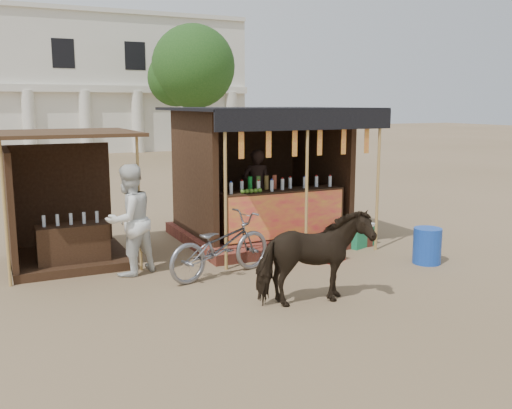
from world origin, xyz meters
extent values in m
plane|color=#846B4C|center=(0.00, 0.00, 0.00)|extent=(120.00, 120.00, 0.00)
cube|color=#984431|center=(1.00, 3.50, 0.11)|extent=(3.40, 2.80, 0.22)
cube|color=#984431|center=(1.00, 1.95, 0.10)|extent=(3.40, 0.35, 0.20)
cube|color=#382314|center=(1.00, 2.55, 0.69)|extent=(2.60, 0.55, 0.95)
cube|color=#F11C46|center=(1.00, 2.27, 0.69)|extent=(2.50, 0.02, 0.88)
cube|color=#382314|center=(1.00, 4.75, 1.47)|extent=(3.00, 0.12, 2.50)
cube|color=#382314|center=(-0.50, 3.50, 1.47)|extent=(0.12, 2.50, 2.50)
cube|color=#382314|center=(2.50, 3.50, 1.47)|extent=(0.12, 2.50, 2.50)
cube|color=black|center=(1.00, 3.30, 2.75)|extent=(3.60, 3.60, 0.06)
cube|color=black|center=(1.00, 1.52, 2.57)|extent=(3.60, 0.06, 0.36)
cylinder|color=tan|center=(-0.60, 1.55, 1.38)|extent=(0.06, 0.06, 2.75)
cylinder|color=tan|center=(1.00, 1.55, 1.38)|extent=(0.06, 0.06, 2.75)
cylinder|color=tan|center=(2.60, 1.55, 1.38)|extent=(0.06, 0.06, 2.75)
cube|color=red|center=(-0.30, 1.55, 2.20)|extent=(0.10, 0.02, 0.55)
cube|color=red|center=(0.22, 1.55, 2.20)|extent=(0.10, 0.02, 0.55)
cube|color=red|center=(0.74, 1.55, 2.20)|extent=(0.10, 0.02, 0.55)
cube|color=red|center=(1.26, 1.55, 2.20)|extent=(0.10, 0.02, 0.55)
cube|color=red|center=(1.78, 1.55, 2.20)|extent=(0.10, 0.02, 0.55)
cube|color=red|center=(2.30, 1.55, 2.20)|extent=(0.10, 0.02, 0.55)
imported|color=black|center=(0.96, 3.60, 1.06)|extent=(0.72, 0.61, 1.68)
cube|color=#382314|center=(-3.00, 3.20, 0.07)|extent=(2.00, 2.00, 0.15)
cube|color=#382314|center=(-3.00, 4.15, 1.05)|extent=(1.90, 0.10, 2.10)
cube|color=#382314|center=(-3.95, 3.20, 1.05)|extent=(0.10, 1.90, 2.10)
cube|color=#472D19|center=(-3.00, 3.10, 2.35)|extent=(2.40, 2.40, 0.06)
cylinder|color=tan|center=(-4.05, 2.15, 1.18)|extent=(0.05, 0.05, 2.35)
cylinder|color=tan|center=(-1.95, 2.15, 1.18)|extent=(0.05, 0.05, 2.35)
cube|color=#382314|center=(-3.00, 2.70, 0.40)|extent=(1.20, 0.50, 0.80)
imported|color=black|center=(-0.14, -0.61, 0.69)|extent=(1.69, 0.89, 1.38)
imported|color=gray|center=(-0.83, 1.24, 0.53)|extent=(2.12, 1.20, 1.06)
imported|color=silver|center=(-2.16, 2.00, 0.94)|extent=(1.13, 1.05, 1.87)
cylinder|color=#1742AE|center=(2.84, 0.36, 0.33)|extent=(0.61, 0.61, 0.65)
cube|color=maroon|center=(1.35, 1.27, 0.14)|extent=(0.54, 0.49, 0.29)
cube|color=#1B7C4D|center=(2.44, 1.95, 0.20)|extent=(0.73, 0.61, 0.40)
cube|color=white|center=(2.44, 1.95, 0.43)|extent=(0.75, 0.64, 0.06)
cube|color=silver|center=(-2.00, 30.00, 4.00)|extent=(26.00, 7.00, 8.00)
cube|color=silver|center=(-2.00, 26.40, 3.70)|extent=(26.00, 0.50, 0.40)
cube|color=silver|center=(-2.00, 26.50, 8.05)|extent=(26.00, 0.30, 0.25)
cylinder|color=silver|center=(-2.00, 26.40, 1.80)|extent=(0.70, 0.70, 3.60)
cylinder|color=silver|center=(1.00, 26.40, 1.80)|extent=(0.70, 0.70, 3.60)
cylinder|color=silver|center=(4.00, 26.40, 1.80)|extent=(0.70, 0.70, 3.60)
cylinder|color=silver|center=(7.00, 26.40, 1.80)|extent=(0.70, 0.70, 3.60)
cylinder|color=silver|center=(10.00, 26.40, 1.80)|extent=(0.70, 0.70, 3.60)
cylinder|color=#382314|center=(6.00, 22.00, 2.00)|extent=(0.50, 0.50, 4.00)
sphere|color=#2B541C|center=(6.00, 22.00, 4.80)|extent=(4.40, 4.40, 4.40)
sphere|color=#2B541C|center=(5.20, 22.60, 4.20)|extent=(2.99, 2.99, 2.99)
camera|label=1|loc=(-4.24, -7.35, 2.85)|focal=40.00mm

